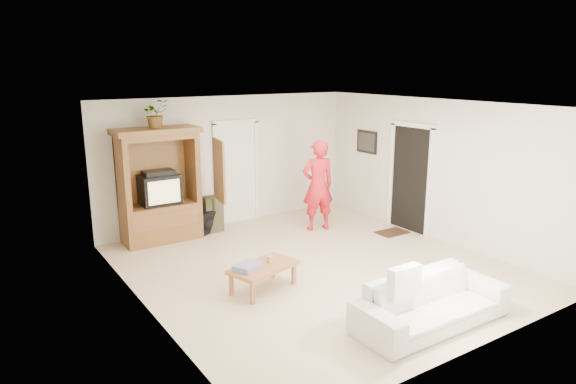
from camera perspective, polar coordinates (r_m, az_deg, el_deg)
name	(u,v)px	position (r m, az deg, el deg)	size (l,w,h in m)	color
floor	(315,267)	(8.40, 3.07, -8.34)	(6.00, 6.00, 0.00)	tan
ceiling	(318,105)	(7.80, 3.32, 9.64)	(6.00, 6.00, 0.00)	white
wall_back	(229,161)	(10.51, -6.59, 3.49)	(5.50, 5.50, 0.00)	silver
wall_front	(481,243)	(5.96, 20.66, -5.30)	(5.50, 5.50, 0.00)	silver
wall_left	(143,217)	(6.79, -15.85, -2.66)	(6.00, 6.00, 0.00)	silver
wall_right	(436,170)	(9.86, 16.17, 2.35)	(6.00, 6.00, 0.00)	silver
armoire	(161,193)	(9.69, -13.95, -0.08)	(1.82, 1.14, 2.10)	brown
door_back	(236,173)	(10.61, -5.75, 2.06)	(0.85, 0.05, 2.04)	white
doorway_right	(410,179)	(10.28, 13.45, 1.38)	(0.05, 0.90, 2.04)	black
framed_picture	(367,142)	(11.10, 8.75, 5.53)	(0.03, 0.60, 0.48)	black
doormat	(392,232)	(10.25, 11.50, -4.41)	(0.60, 0.40, 0.02)	#382316
plant	(155,114)	(9.42, -14.53, 8.42)	(0.45, 0.39, 0.50)	#4C7238
man	(318,185)	(10.06, 3.34, 0.75)	(0.65, 0.43, 1.79)	red
sofa	(431,302)	(6.78, 15.65, -11.68)	(2.08, 0.81, 0.61)	silver
coffee_table	(263,268)	(7.48, -2.76, -8.49)	(1.12, 0.81, 0.37)	#A36338
towel	(248,266)	(7.33, -4.51, -8.25)	(0.38, 0.28, 0.08)	#CA4356
candle	(270,259)	(7.55, -2.05, -7.47)	(0.08, 0.08, 0.10)	tan
backpack_black	(205,223)	(10.04, -9.18, -3.38)	(0.37, 0.22, 0.46)	black
backpack_olive	(212,214)	(10.16, -8.41, -2.43)	(0.37, 0.27, 0.70)	#47442B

